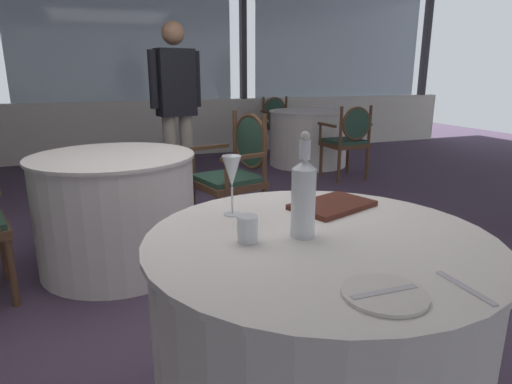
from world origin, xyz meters
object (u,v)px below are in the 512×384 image
at_px(water_tumbler, 247,229).
at_px(menu_book, 332,205).
at_px(dining_chair_1_0, 278,120).
at_px(wine_glass, 232,173).
at_px(side_plate, 384,294).
at_px(dining_chair_1_1, 349,137).
at_px(dining_chair_2_1, 237,166).
at_px(diner_person_1, 176,101).
at_px(water_bottle, 303,196).

distance_m(water_tumbler, menu_book, 0.48).
bearing_deg(dining_chair_1_0, wine_glass, -27.63).
relative_size(side_plate, water_tumbler, 2.46).
relative_size(water_tumbler, dining_chair_1_0, 0.09).
bearing_deg(dining_chair_1_1, dining_chair_1_0, -0.00).
bearing_deg(dining_chair_2_1, dining_chair_1_0, -133.08).
xyz_separation_m(water_tumbler, dining_chair_1_1, (2.43, 3.26, -0.27)).
bearing_deg(wine_glass, dining_chair_1_1, 51.25).
xyz_separation_m(dining_chair_1_0, dining_chair_1_1, (0.08, -1.93, -0.00)).
height_order(water_tumbler, dining_chair_1_1, dining_chair_1_1).
distance_m(wine_glass, diner_person_1, 2.92).
xyz_separation_m(water_tumbler, dining_chair_2_1, (0.60, 1.93, -0.23)).
relative_size(water_bottle, menu_book, 1.08).
distance_m(water_bottle, dining_chair_1_1, 3.99).
xyz_separation_m(menu_book, diner_person_1, (-0.04, 2.95, 0.23)).
xyz_separation_m(water_tumbler, menu_book, (0.42, 0.21, -0.03)).
height_order(side_plate, dining_chair_1_1, dining_chair_1_1).
bearing_deg(dining_chair_1_0, diner_person_1, -46.67).
bearing_deg(menu_book, side_plate, -130.00).
height_order(water_tumbler, dining_chair_1_0, dining_chair_1_0).
relative_size(water_bottle, water_tumbler, 4.06).
height_order(menu_book, diner_person_1, diner_person_1).
bearing_deg(side_plate, wine_glass, 102.13).
height_order(dining_chair_1_0, diner_person_1, diner_person_1).
relative_size(menu_book, diner_person_1, 0.18).
relative_size(wine_glass, dining_chair_1_1, 0.25).
relative_size(dining_chair_1_1, dining_chair_2_1, 0.92).
bearing_deg(menu_book, dining_chair_1_0, 48.99).
distance_m(dining_chair_1_0, dining_chair_2_1, 3.70).
height_order(water_bottle, menu_book, water_bottle).
distance_m(water_bottle, dining_chair_1_0, 5.66).
relative_size(water_tumbler, dining_chair_2_1, 0.09).
height_order(side_plate, wine_glass, wine_glass).
bearing_deg(wine_glass, menu_book, -7.90).
bearing_deg(diner_person_1, dining_chair_2_1, 177.16).
xyz_separation_m(wine_glass, dining_chair_2_1, (0.56, 1.67, -0.34)).
bearing_deg(side_plate, diner_person_1, 86.93).
bearing_deg(water_tumbler, water_bottle, -5.93).
height_order(side_plate, dining_chair_2_1, dining_chair_2_1).
bearing_deg(wine_glass, water_bottle, -63.08).
relative_size(menu_book, dining_chair_1_1, 0.35).
distance_m(wine_glass, menu_book, 0.42).
xyz_separation_m(water_bottle, dining_chair_1_1, (2.25, 3.27, -0.37)).
xyz_separation_m(side_plate, diner_person_1, (0.19, 3.60, 0.23)).
height_order(water_bottle, diner_person_1, diner_person_1).
distance_m(side_plate, wine_glass, 0.73).
distance_m(water_tumbler, diner_person_1, 3.19).
relative_size(dining_chair_1_0, dining_chair_1_1, 1.00).
relative_size(water_tumbler, menu_book, 0.27).
distance_m(wine_glass, dining_chair_1_1, 3.85).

